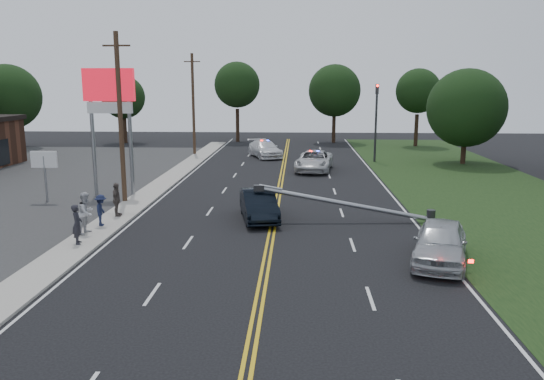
# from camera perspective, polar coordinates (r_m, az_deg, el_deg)

# --- Properties ---
(ground) EXTENTS (120.00, 120.00, 0.00)m
(ground) POSITION_cam_1_polar(r_m,az_deg,el_deg) (20.12, -0.86, -9.16)
(ground) COLOR black
(ground) RESTS_ON ground
(sidewalk) EXTENTS (1.80, 70.00, 0.12)m
(sidewalk) POSITION_cam_1_polar(r_m,az_deg,el_deg) (31.16, -15.27, -2.02)
(sidewalk) COLOR #A5A095
(sidewalk) RESTS_ON ground
(grass_verge) EXTENTS (12.00, 80.00, 0.01)m
(grass_verge) POSITION_cam_1_polar(r_m,az_deg,el_deg) (32.10, 25.23, -2.43)
(grass_verge) COLOR black
(grass_verge) RESTS_ON ground
(centerline_yellow) EXTENTS (0.36, 80.00, 0.00)m
(centerline_yellow) POSITION_cam_1_polar(r_m,az_deg,el_deg) (29.68, 0.36, -2.37)
(centerline_yellow) COLOR gold
(centerline_yellow) RESTS_ON ground
(pylon_sign) EXTENTS (3.20, 0.35, 8.00)m
(pylon_sign) POSITION_cam_1_polar(r_m,az_deg,el_deg) (34.85, -17.07, 9.12)
(pylon_sign) COLOR gray
(pylon_sign) RESTS_ON ground
(small_sign) EXTENTS (1.60, 0.14, 3.10)m
(small_sign) POSITION_cam_1_polar(r_m,az_deg,el_deg) (34.68, -23.29, 2.60)
(small_sign) COLOR gray
(small_sign) RESTS_ON ground
(traffic_signal) EXTENTS (0.28, 0.41, 7.05)m
(traffic_signal) POSITION_cam_1_polar(r_m,az_deg,el_deg) (49.40, 11.14, 7.83)
(traffic_signal) COLOR #2D2D30
(traffic_signal) RESTS_ON ground
(fallen_streetlight) EXTENTS (9.36, 0.44, 1.91)m
(fallen_streetlight) POSITION_cam_1_polar(r_m,az_deg,el_deg) (27.66, 8.89, -1.60)
(fallen_streetlight) COLOR #2D2D30
(fallen_streetlight) RESTS_ON ground
(utility_pole_mid) EXTENTS (1.60, 0.28, 10.00)m
(utility_pole_mid) POSITION_cam_1_polar(r_m,az_deg,el_deg) (32.58, -16.00, 7.45)
(utility_pole_mid) COLOR #382619
(utility_pole_mid) RESTS_ON ground
(utility_pole_far) EXTENTS (1.60, 0.28, 10.00)m
(utility_pole_far) POSITION_cam_1_polar(r_m,az_deg,el_deg) (53.86, -8.47, 9.13)
(utility_pole_far) COLOR #382619
(utility_pole_far) RESTS_ON ground
(tree_4) EXTENTS (7.14, 7.14, 9.23)m
(tree_4) POSITION_cam_1_polar(r_m,az_deg,el_deg) (66.22, -26.54, 8.95)
(tree_4) COLOR black
(tree_4) RESTS_ON ground
(tree_5) EXTENTS (5.13, 5.13, 8.07)m
(tree_5) POSITION_cam_1_polar(r_m,az_deg,el_deg) (66.78, -15.70, 9.59)
(tree_5) COLOR black
(tree_5) RESTS_ON ground
(tree_6) EXTENTS (5.56, 5.56, 9.73)m
(tree_6) POSITION_cam_1_polar(r_m,az_deg,el_deg) (66.04, -3.78, 11.21)
(tree_6) COLOR black
(tree_6) RESTS_ON ground
(tree_7) EXTENTS (6.25, 6.25, 9.39)m
(tree_7) POSITION_cam_1_polar(r_m,az_deg,el_deg) (65.22, 6.75, 10.56)
(tree_7) COLOR black
(tree_7) RESTS_ON ground
(tree_8) EXTENTS (5.04, 5.04, 8.80)m
(tree_8) POSITION_cam_1_polar(r_m,az_deg,el_deg) (63.21, 15.46, 10.22)
(tree_8) COLOR black
(tree_8) RESTS_ON ground
(tree_9) EXTENTS (6.88, 6.88, 8.41)m
(tree_9) POSITION_cam_1_polar(r_m,az_deg,el_deg) (50.30, 20.19, 8.28)
(tree_9) COLOR black
(tree_9) RESTS_ON ground
(crashed_sedan) EXTENTS (2.55, 5.01, 1.57)m
(crashed_sedan) POSITION_cam_1_polar(r_m,az_deg,el_deg) (27.94, -1.42, -1.61)
(crashed_sedan) COLOR black
(crashed_sedan) RESTS_ON ground
(waiting_sedan) EXTENTS (3.37, 5.33, 1.69)m
(waiting_sedan) POSITION_cam_1_polar(r_m,az_deg,el_deg) (22.26, 17.65, -5.38)
(waiting_sedan) COLOR #AEB2B6
(waiting_sedan) RESTS_ON ground
(emergency_a) EXTENTS (3.51, 6.26, 1.65)m
(emergency_a) POSITION_cam_1_polar(r_m,az_deg,el_deg) (43.87, 4.55, 3.15)
(emergency_a) COLOR silver
(emergency_a) RESTS_ON ground
(emergency_b) EXTENTS (4.17, 6.03, 1.62)m
(emergency_b) POSITION_cam_1_polar(r_m,az_deg,el_deg) (51.96, -0.78, 4.44)
(emergency_b) COLOR silver
(emergency_b) RESTS_ON ground
(bystander_a) EXTENTS (0.59, 0.74, 1.77)m
(bystander_a) POSITION_cam_1_polar(r_m,az_deg,el_deg) (24.82, -20.22, -3.47)
(bystander_a) COLOR #24232A
(bystander_a) RESTS_ON sidewalk
(bystander_b) EXTENTS (0.88, 1.06, 1.97)m
(bystander_b) POSITION_cam_1_polar(r_m,az_deg,el_deg) (26.38, -19.34, -2.32)
(bystander_b) COLOR #BBBBC0
(bystander_b) RESTS_ON sidewalk
(bystander_c) EXTENTS (0.75, 1.10, 1.57)m
(bystander_c) POSITION_cam_1_polar(r_m,az_deg,el_deg) (27.61, -17.91, -2.08)
(bystander_c) COLOR #181F3D
(bystander_c) RESTS_ON sidewalk
(bystander_d) EXTENTS (0.54, 1.09, 1.79)m
(bystander_d) POSITION_cam_1_polar(r_m,az_deg,el_deg) (29.33, -16.38, -1.00)
(bystander_d) COLOR #564B45
(bystander_d) RESTS_ON sidewalk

